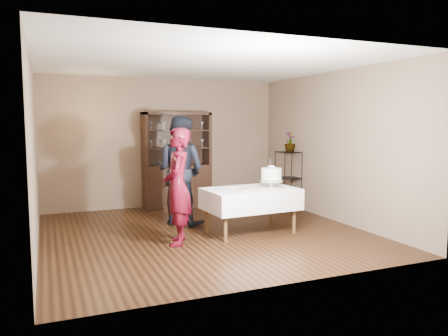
{
  "coord_description": "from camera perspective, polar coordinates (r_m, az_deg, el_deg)",
  "views": [
    {
      "loc": [
        -2.36,
        -6.56,
        1.79
      ],
      "look_at": [
        0.39,
        0.1,
        1.03
      ],
      "focal_mm": 35.0,
      "sensor_mm": 36.0,
      "label": 1
    }
  ],
  "objects": [
    {
      "name": "wall_right",
      "position": [
        8.18,
        14.09,
        2.73
      ],
      "size": [
        0.02,
        5.0,
        2.7
      ],
      "primitive_type": "cube",
      "color": "brown",
      "rests_on": "floor"
    },
    {
      "name": "plate_near",
      "position": [
        6.9,
        2.86,
        -2.81
      ],
      "size": [
        0.28,
        0.28,
        0.01
      ],
      "primitive_type": "cylinder",
      "rotation": [
        0.0,
        0.0,
        -0.37
      ],
      "color": "beige",
      "rests_on": "cake_table"
    },
    {
      "name": "man",
      "position": [
        7.69,
        -5.78,
        -0.32
      ],
      "size": [
        1.15,
        1.16,
        1.9
      ],
      "primitive_type": "imported",
      "rotation": [
        0.0,
        0.0,
        2.31
      ],
      "color": "black",
      "rests_on": "floor"
    },
    {
      "name": "cake_table",
      "position": [
        7.07,
        3.49,
        -4.06
      ],
      "size": [
        1.51,
        0.99,
        0.73
      ],
      "rotation": [
        0.0,
        0.0,
        0.06
      ],
      "color": "silver",
      "rests_on": "floor"
    },
    {
      "name": "wall_left",
      "position": [
        6.58,
        -23.61,
        1.66
      ],
      "size": [
        0.02,
        5.0,
        2.7
      ],
      "primitive_type": "cube",
      "color": "brown",
      "rests_on": "floor"
    },
    {
      "name": "china_hutch",
      "position": [
        9.25,
        -6.19,
        -1.03
      ],
      "size": [
        1.4,
        0.48,
        2.0
      ],
      "color": "black",
      "rests_on": "floor"
    },
    {
      "name": "plate_far",
      "position": [
        7.24,
        1.32,
        -2.39
      ],
      "size": [
        0.2,
        0.2,
        0.01
      ],
      "primitive_type": "cylinder",
      "rotation": [
        0.0,
        0.0,
        0.04
      ],
      "color": "beige",
      "rests_on": "cake_table"
    },
    {
      "name": "ceiling",
      "position": [
        7.03,
        -2.71,
        13.42
      ],
      "size": [
        5.0,
        5.0,
        0.0
      ],
      "primitive_type": "plane",
      "rotation": [
        3.14,
        0.0,
        0.0
      ],
      "color": "silver",
      "rests_on": "back_wall"
    },
    {
      "name": "woman",
      "position": [
        6.41,
        -6.09,
        -2.4
      ],
      "size": [
        0.59,
        0.73,
        1.72
      ],
      "primitive_type": "imported",
      "rotation": [
        0.0,
        0.0,
        -1.91
      ],
      "color": "#32040E",
      "rests_on": "floor"
    },
    {
      "name": "back_wall",
      "position": [
        9.37,
        -7.84,
        3.25
      ],
      "size": [
        5.0,
        0.02,
        2.7
      ],
      "primitive_type": "cube",
      "color": "brown",
      "rests_on": "floor"
    },
    {
      "name": "cake",
      "position": [
        7.13,
        6.21,
        -0.97
      ],
      "size": [
        0.39,
        0.39,
        0.51
      ],
      "rotation": [
        0.0,
        0.0,
        0.21
      ],
      "color": "beige",
      "rests_on": "cake_table"
    },
    {
      "name": "potted_plant",
      "position": [
        9.05,
        8.6,
        3.38
      ],
      "size": [
        0.28,
        0.28,
        0.4
      ],
      "primitive_type": "imported",
      "rotation": [
        0.0,
        0.0,
        0.34
      ],
      "color": "#45602E",
      "rests_on": "plant_etagere"
    },
    {
      "name": "floor",
      "position": [
        7.2,
        -2.6,
        -8.41
      ],
      "size": [
        5.0,
        5.0,
        0.0
      ],
      "primitive_type": "plane",
      "color": "black",
      "rests_on": "ground"
    },
    {
      "name": "plant_etagere",
      "position": [
        9.11,
        8.38,
        -1.25
      ],
      "size": [
        0.42,
        0.42,
        1.2
      ],
      "color": "black",
      "rests_on": "floor"
    }
  ]
}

